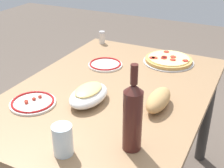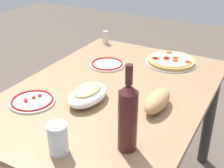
{
  "view_description": "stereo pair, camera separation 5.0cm",
  "coord_description": "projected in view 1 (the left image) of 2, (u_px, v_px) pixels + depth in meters",
  "views": [
    {
      "loc": [
        1.22,
        0.61,
        1.47
      ],
      "look_at": [
        0.0,
        0.0,
        0.77
      ],
      "focal_mm": 49.25,
      "sensor_mm": 36.0,
      "label": 1
    },
    {
      "loc": [
        1.19,
        0.65,
        1.47
      ],
      "look_at": [
        0.0,
        0.0,
        0.77
      ],
      "focal_mm": 49.25,
      "sensor_mm": 36.0,
      "label": 2
    }
  ],
  "objects": [
    {
      "name": "baked_pasta_dish",
      "position": [
        89.0,
        94.0,
        1.41
      ],
      "size": [
        0.24,
        0.15,
        0.08
      ],
      "color": "white",
      "rests_on": "dining_table"
    },
    {
      "name": "water_glass",
      "position": [
        63.0,
        140.0,
        1.08
      ],
      "size": [
        0.07,
        0.07,
        0.12
      ],
      "primitive_type": "cylinder",
      "color": "silver",
      "rests_on": "dining_table"
    },
    {
      "name": "side_plate_near",
      "position": [
        105.0,
        64.0,
        1.8
      ],
      "size": [
        0.2,
        0.2,
        0.02
      ],
      "color": "white",
      "rests_on": "dining_table"
    },
    {
      "name": "side_plate_far",
      "position": [
        33.0,
        102.0,
        1.41
      ],
      "size": [
        0.21,
        0.21,
        0.02
      ],
      "color": "white",
      "rests_on": "dining_table"
    },
    {
      "name": "bread_loaf",
      "position": [
        158.0,
        100.0,
        1.37
      ],
      "size": [
        0.21,
        0.09,
        0.08
      ],
      "primitive_type": "ellipsoid",
      "color": "tan",
      "rests_on": "dining_table"
    },
    {
      "name": "pepperoni_pizza",
      "position": [
        169.0,
        60.0,
        1.84
      ],
      "size": [
        0.3,
        0.3,
        0.03
      ],
      "color": "#B7B7BC",
      "rests_on": "dining_table"
    },
    {
      "name": "spice_shaker",
      "position": [
        102.0,
        37.0,
        2.13
      ],
      "size": [
        0.04,
        0.04,
        0.09
      ],
      "color": "silver",
      "rests_on": "dining_table"
    },
    {
      "name": "wine_bottle",
      "position": [
        133.0,
        116.0,
        1.07
      ],
      "size": [
        0.07,
        0.07,
        0.33
      ],
      "color": "#471E19",
      "rests_on": "dining_table"
    },
    {
      "name": "dining_table",
      "position": [
        112.0,
        109.0,
        1.59
      ],
      "size": [
        1.3,
        0.92,
        0.74
      ],
      "color": "#93704C",
      "rests_on": "ground"
    }
  ]
}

